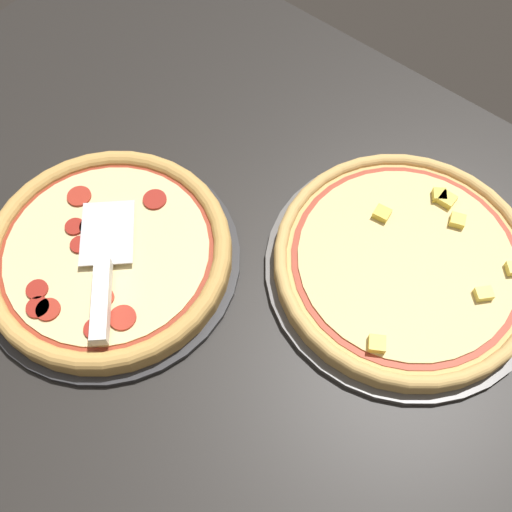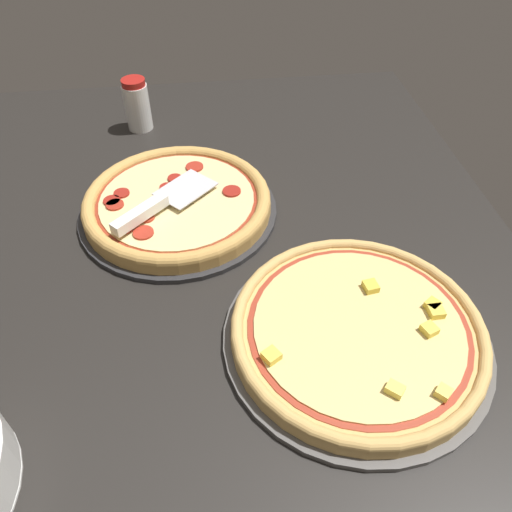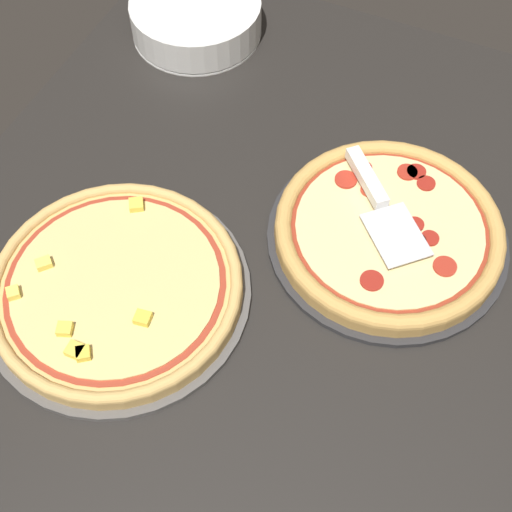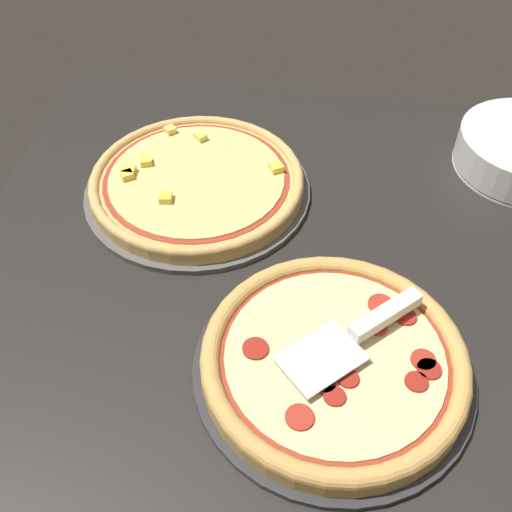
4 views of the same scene
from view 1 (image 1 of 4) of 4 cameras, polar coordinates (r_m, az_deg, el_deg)
The scene contains 6 objects.
ground_plane at distance 90.61cm, azimuth -8.38°, elevation -1.12°, with size 125.36×112.79×3.60cm, color black.
pizza_pan_front at distance 90.19cm, azimuth -13.64°, elevation -0.38°, with size 37.93×37.93×1.00cm, color #2D2D30.
pizza_front at distance 88.28cm, azimuth -13.95°, elevation 0.31°, with size 35.65×35.65×3.48cm.
pizza_pan_back at distance 89.55cm, azimuth 13.74°, elevation -1.17°, with size 39.95×39.95×1.00cm, color #565451.
pizza_back at distance 87.74cm, azimuth 14.04°, elevation -0.52°, with size 37.56×37.56×3.66cm.
serving_spatula at distance 83.29cm, azimuth -14.34°, elevation -2.39°, with size 18.94×19.44×2.00cm.
Camera 1 is at (36.92, -23.78, 77.46)cm, focal length 42.00 mm.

